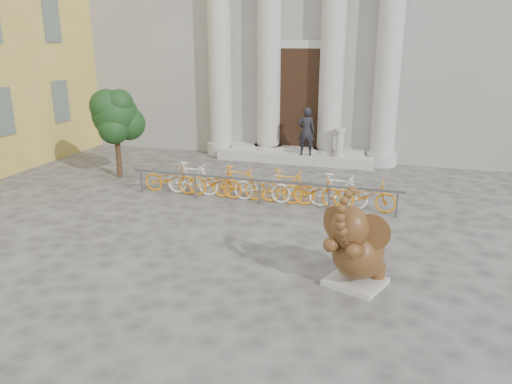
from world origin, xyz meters
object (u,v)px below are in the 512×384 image
(bike_rack, at_px, (262,185))
(tree, at_px, (116,116))
(elephant_statue, at_px, (357,249))
(pedestrian, at_px, (306,131))

(bike_rack, xyz_separation_m, tree, (-5.38, 1.10, 1.59))
(bike_rack, bearing_deg, elephant_statue, -54.46)
(bike_rack, bearing_deg, pedestrian, 86.34)
(bike_rack, bearing_deg, tree, 168.42)
(bike_rack, xyz_separation_m, pedestrian, (0.30, 4.75, 0.75))
(pedestrian, bearing_deg, elephant_statue, 92.67)
(tree, bearing_deg, bike_rack, -11.58)
(elephant_statue, bearing_deg, bike_rack, 146.39)
(elephant_statue, relative_size, tree, 0.69)
(elephant_statue, xyz_separation_m, bike_rack, (-3.17, 4.44, -0.25))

